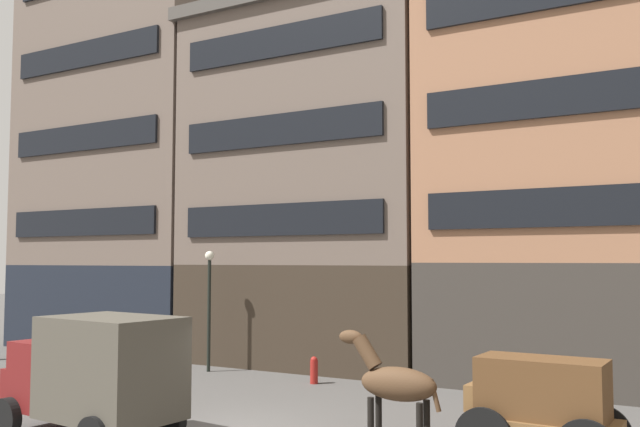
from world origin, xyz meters
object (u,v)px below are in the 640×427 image
object	(u,v)px
streetlamp_curbside	(209,293)
fire_hydrant_curbside	(314,370)
draft_horse	(394,382)
cargo_wagon	(540,403)
delivery_truck_near	(93,372)

from	to	relation	value
streetlamp_curbside	fire_hydrant_curbside	world-z (taller)	streetlamp_curbside
draft_horse	streetlamp_curbside	size ratio (longest dim) A/B	0.57
draft_horse	fire_hydrant_curbside	distance (m)	7.29
cargo_wagon	streetlamp_curbside	world-z (taller)	streetlamp_curbside
cargo_wagon	fire_hydrant_curbside	distance (m)	9.54
draft_horse	fire_hydrant_curbside	size ratio (longest dim) A/B	2.83
delivery_truck_near	fire_hydrant_curbside	bearing A→B (deg)	84.43
cargo_wagon	fire_hydrant_curbside	xyz separation A→B (m)	(-7.92, 5.27, -0.72)
cargo_wagon	draft_horse	bearing A→B (deg)	179.96
delivery_truck_near	streetlamp_curbside	xyz separation A→B (m)	(-3.52, 8.28, 1.25)
fire_hydrant_curbside	streetlamp_curbside	bearing A→B (deg)	177.12
delivery_truck_near	cargo_wagon	bearing A→B (deg)	17.77
draft_horse	streetlamp_curbside	xyz separation A→B (m)	(-9.27, 5.49, 1.40)
streetlamp_curbside	fire_hydrant_curbside	bearing A→B (deg)	-2.88
streetlamp_curbside	cargo_wagon	bearing A→B (deg)	-24.19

